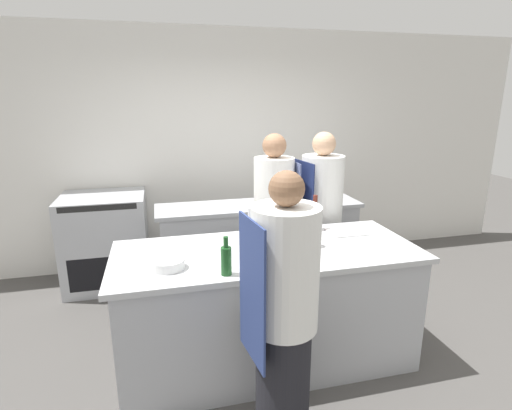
% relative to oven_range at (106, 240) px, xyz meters
% --- Properties ---
extents(ground_plane, '(16.00, 16.00, 0.00)m').
position_rel_oven_range_xyz_m(ground_plane, '(1.35, -1.71, -0.51)').
color(ground_plane, '#4C4947').
extents(wall_back, '(8.00, 0.06, 2.80)m').
position_rel_oven_range_xyz_m(wall_back, '(1.35, 0.42, 0.89)').
color(wall_back, silver).
rests_on(wall_back, ground_plane).
extents(prep_counter, '(2.26, 0.93, 0.93)m').
position_rel_oven_range_xyz_m(prep_counter, '(1.35, -1.71, -0.04)').
color(prep_counter, '#A8AAAF').
rests_on(prep_counter, ground_plane).
extents(pass_counter, '(2.16, 0.55, 0.93)m').
position_rel_oven_range_xyz_m(pass_counter, '(1.62, -0.44, -0.04)').
color(pass_counter, '#A8AAAF').
rests_on(pass_counter, ground_plane).
extents(oven_range, '(0.87, 0.74, 1.01)m').
position_rel_oven_range_xyz_m(oven_range, '(0.00, 0.00, 0.00)').
color(oven_range, '#A8AAAF').
rests_on(oven_range, ground_plane).
extents(chef_at_prep_near, '(0.41, 0.39, 1.67)m').
position_rel_oven_range_xyz_m(chef_at_prep_near, '(1.24, -2.47, 0.32)').
color(chef_at_prep_near, black).
rests_on(chef_at_prep_near, ground_plane).
extents(chef_at_stove, '(0.39, 0.37, 1.71)m').
position_rel_oven_range_xyz_m(chef_at_stove, '(1.63, -0.93, 0.35)').
color(chef_at_stove, black).
rests_on(chef_at_stove, ground_plane).
extents(chef_at_pass_far, '(0.44, 0.42, 1.72)m').
position_rel_oven_range_xyz_m(chef_at_pass_far, '(2.10, -0.94, 0.35)').
color(chef_at_pass_far, black).
rests_on(chef_at_pass_far, ground_plane).
extents(bottle_olive_oil, '(0.08, 0.08, 0.30)m').
position_rel_oven_range_xyz_m(bottle_olive_oil, '(1.87, -1.37, 0.54)').
color(bottle_olive_oil, '#5B2319').
rests_on(bottle_olive_oil, prep_counter).
extents(bottle_vinegar, '(0.07, 0.07, 0.26)m').
position_rel_oven_range_xyz_m(bottle_vinegar, '(0.98, -2.07, 0.53)').
color(bottle_vinegar, '#19471E').
rests_on(bottle_vinegar, prep_counter).
extents(bottle_wine, '(0.07, 0.07, 0.32)m').
position_rel_oven_range_xyz_m(bottle_wine, '(1.24, -1.66, 0.55)').
color(bottle_wine, silver).
rests_on(bottle_wine, prep_counter).
extents(bowl_mixing_large, '(0.22, 0.22, 0.06)m').
position_rel_oven_range_xyz_m(bowl_mixing_large, '(0.63, -1.88, 0.46)').
color(bowl_mixing_large, white).
rests_on(bowl_mixing_large, prep_counter).
extents(bowl_prep_small, '(0.24, 0.24, 0.05)m').
position_rel_oven_range_xyz_m(bowl_prep_small, '(1.36, -1.86, 0.45)').
color(bowl_prep_small, navy).
rests_on(bowl_prep_small, prep_counter).
extents(bowl_ceramic_blue, '(0.20, 0.20, 0.08)m').
position_rel_oven_range_xyz_m(bowl_ceramic_blue, '(1.35, -1.44, 0.46)').
color(bowl_ceramic_blue, navy).
rests_on(bowl_ceramic_blue, prep_counter).
extents(cup, '(0.08, 0.08, 0.09)m').
position_rel_oven_range_xyz_m(cup, '(1.72, -1.74, 0.47)').
color(cup, white).
rests_on(cup, prep_counter).
extents(cutting_board, '(0.31, 0.23, 0.01)m').
position_rel_oven_range_xyz_m(cutting_board, '(2.10, -1.50, 0.43)').
color(cutting_board, white).
rests_on(cutting_board, prep_counter).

